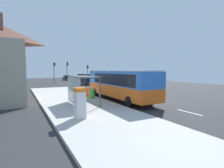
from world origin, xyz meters
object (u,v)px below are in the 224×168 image
Objects in this scene: traffic_light_far_side at (54,69)px; bus at (119,83)px; traffic_light_near_side at (88,71)px; recycling_bin_red at (88,92)px; bus_shelter at (79,83)px; traffic_light_median at (67,69)px; sedan_near at (76,79)px; ticket_machine at (80,103)px; recycling_bin_orange at (90,93)px; recycling_bin_green at (92,94)px; white_van at (86,78)px; sedan_far at (67,78)px.

bus is at bearing -87.40° from traffic_light_far_side.
traffic_light_near_side is (7.22, 29.78, 1.18)m from bus.
recycling_bin_red is 4.76m from bus_shelter.
traffic_light_near_side is at bearing -17.39° from traffic_light_median.
sedan_near is (4.01, 29.70, -1.05)m from bus.
ticket_machine reaches higher than recycling_bin_orange.
recycling_bin_green is (-2.49, 1.43, -1.19)m from bus.
traffic_light_near_side is (3.31, 8.05, 1.68)m from white_van.
traffic_light_median reaches higher than white_van.
white_van is 2.72× the size of ticket_machine.
recycling_bin_green is at bearing -90.00° from recycling_bin_red.
bus is at bearing -93.84° from traffic_light_median.
traffic_light_median reaches higher than recycling_bin_orange.
ticket_machine reaches higher than recycling_bin_green.
bus is 8.28m from ticket_machine.
traffic_light_near_side is 5.38m from traffic_light_median.
traffic_light_near_side reaches higher than recycling_bin_orange.
white_van is 1.19× the size of sedan_near.
white_van is at bearing 71.91° from recycling_bin_orange.
bus is 2.07× the size of traffic_light_median.
bus_shelter is at bearing -166.47° from bus.
traffic_light_median is 1.33× the size of bus_shelter.
bus reaches higher than ticket_machine.
traffic_light_near_side reaches higher than bus.
traffic_light_near_side reaches higher than recycling_bin_green.
traffic_light_near_side is (9.71, 28.35, 2.37)m from recycling_bin_green.
traffic_light_near_side is 8.65m from traffic_light_far_side.
recycling_bin_orange is at bearing 139.42° from bus.
sedan_far is 39.29m from recycling_bin_green.
bus is 30.65m from traffic_light_far_side.
white_van is 29.09m from ticket_machine.
white_van is 7.99m from sedan_near.
traffic_light_far_side reaches higher than bus.
traffic_light_near_side is (9.71, 26.95, 2.37)m from recycling_bin_red.
traffic_light_near_side is 0.88× the size of traffic_light_far_side.
white_van reaches higher than recycling_bin_orange.
sedan_far is 0.83× the size of traffic_light_median.
traffic_light_near_side reaches higher than sedan_near.
sedan_far is 9.41m from traffic_light_median.
bus_shelter is at bearing -130.81° from recycling_bin_green.
traffic_light_median is (-1.90, -8.80, 2.72)m from sedan_far.
traffic_light_median is (3.50, 0.80, 0.11)m from traffic_light_far_side.
traffic_light_near_side is at bearing -5.31° from traffic_light_far_side.
sedan_far is 42.24m from bus_shelter.
white_van is at bearing 79.79° from bus.
sedan_near is 4.68× the size of recycling_bin_orange.
traffic_light_far_side is at bearing -167.12° from traffic_light_median.
traffic_light_near_side reaches higher than bus_shelter.
recycling_bin_red is (3.58, 8.43, -0.52)m from ticket_machine.
white_van is 20.63m from recycling_bin_orange.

